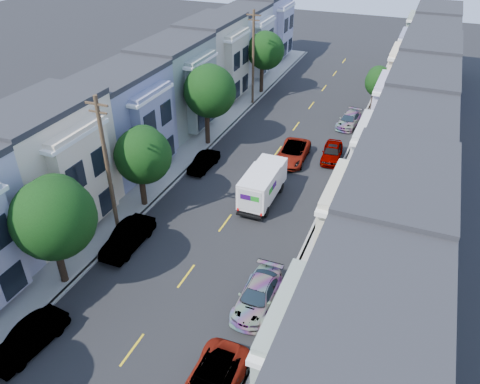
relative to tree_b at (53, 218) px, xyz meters
The scene contains 24 objects.
ground 8.56m from the tree_b, 26.92° to the left, with size 160.00×160.00×0.00m, color black.
road_slab 19.86m from the tree_b, 70.90° to the left, with size 12.00×70.00×0.02m, color black.
curb_left 18.81m from the tree_b, 89.21° to the left, with size 0.30×70.00×0.15m, color gray.
curb_right 22.50m from the tree_b, 55.84° to the left, with size 0.30×70.00×0.15m, color gray.
sidewalk_left 18.84m from the tree_b, 93.30° to the left, with size 2.60×70.00×0.15m, color gray.
sidewalk_right 23.24m from the tree_b, 53.13° to the left, with size 2.60×70.00×0.15m, color gray.
centerline 19.86m from the tree_b, 70.90° to the left, with size 0.12×70.00×0.01m, color gold.
townhouse_row_left 19.45m from the tree_b, 104.92° to the left, with size 5.00×70.00×8.50m, color #BABABA.
townhouse_row_right 25.67m from the tree_b, 46.20° to the left, with size 5.00×70.00×8.50m, color #BABABA.
tree_b is the anchor object (origin of this frame).
tree_c 9.03m from the tree_b, 90.00° to the left, with size 4.10×4.10×6.38m.
tree_d 20.17m from the tree_b, 90.00° to the left, with size 4.70×4.70×7.62m.
tree_e 34.91m from the tree_b, 90.00° to the left, with size 4.28×4.28×7.18m.
tree_far_r 35.54m from the tree_b, 68.19° to the left, with size 3.10×3.10×5.27m.
utility_pole_near 5.21m from the tree_b, 89.98° to the left, with size 1.60×0.26×10.00m.
utility_pole_far 31.20m from the tree_b, 90.00° to the left, with size 1.60×0.26×10.00m.
fedex_truck 15.48m from the tree_b, 59.15° to the left, with size 2.16×5.62×2.69m.
lead_sedan 22.07m from the tree_b, 68.27° to the left, with size 2.40×5.20×1.44m, color black.
parked_left_b 6.37m from the tree_b, 73.19° to the right, with size 1.48×4.19×1.40m, color #091832.
parked_left_c 6.13m from the tree_b, 72.15° to the left, with size 1.61×4.56×1.52m, color #ABBCC7.
parked_left_d 16.44m from the tree_b, 84.94° to the left, with size 1.32×3.75×1.25m, color #320403.
parked_right_b 12.23m from the tree_b, 13.22° to the left, with size 1.94×4.63×1.39m, color silver.
parked_right_c 24.67m from the tree_b, 62.58° to the left, with size 1.67×4.37×1.42m, color black.
parked_right_d 31.67m from the tree_b, 69.09° to the left, with size 1.76×4.19×1.26m, color black.
Camera 1 is at (11.24, -18.74, 19.93)m, focal length 35.00 mm.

